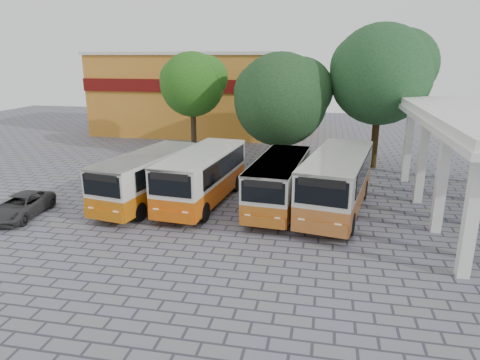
% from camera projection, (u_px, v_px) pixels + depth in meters
% --- Properties ---
extents(ground, '(90.00, 90.00, 0.00)m').
position_uv_depth(ground, '(264.00, 233.00, 19.86)').
color(ground, slate).
rests_on(ground, ground).
extents(shophouse_block, '(20.40, 10.40, 8.30)m').
position_uv_depth(shophouse_block, '(197.00, 93.00, 45.22)').
color(shophouse_block, '#BB7522').
rests_on(shophouse_block, ground).
extents(bus_far_left, '(3.70, 8.09, 2.79)m').
position_uv_depth(bus_far_left, '(148.00, 175.00, 23.51)').
color(bus_far_left, '#B35A07').
rests_on(bus_far_left, ground).
extents(bus_centre_left, '(3.27, 8.30, 2.91)m').
position_uv_depth(bus_centre_left, '(203.00, 174.00, 23.50)').
color(bus_centre_left, '#C04B05').
rests_on(bus_centre_left, ground).
extents(bus_centre_right, '(2.93, 7.70, 2.71)m').
position_uv_depth(bus_centre_right, '(279.00, 180.00, 22.75)').
color(bus_centre_right, '#B35B15').
rests_on(bus_centre_right, ground).
extents(bus_far_right, '(4.11, 8.97, 3.10)m').
position_uv_depth(bus_far_right, '(337.00, 179.00, 22.12)').
color(bus_far_right, '#AC5D24').
rests_on(bus_far_right, ground).
extents(tree_left, '(5.33, 5.07, 8.29)m').
position_uv_depth(tree_left, '(193.00, 82.00, 33.69)').
color(tree_left, '#3A2E1C').
rests_on(tree_left, ground).
extents(tree_middle, '(7.10, 6.76, 8.25)m').
position_uv_depth(tree_middle, '(282.00, 97.00, 30.88)').
color(tree_middle, '#412F1E').
rests_on(tree_middle, ground).
extents(tree_right, '(7.34, 6.99, 10.16)m').
position_uv_depth(tree_right, '(382.00, 71.00, 29.68)').
color(tree_right, '#32240D').
rests_on(tree_right, ground).
extents(parked_car, '(2.28, 4.27, 1.14)m').
position_uv_depth(parked_car, '(20.00, 206.00, 21.79)').
color(parked_car, '#303031').
rests_on(parked_car, ground).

